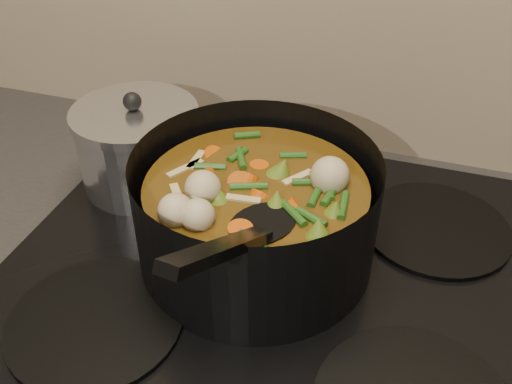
% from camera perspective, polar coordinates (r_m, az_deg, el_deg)
% --- Properties ---
extents(stovetop, '(0.62, 0.54, 0.03)m').
position_cam_1_polar(stovetop, '(0.66, 2.51, -8.52)').
color(stovetop, black).
rests_on(stovetop, counter).
extents(stockpot, '(0.33, 0.40, 0.20)m').
position_cam_1_polar(stockpot, '(0.63, -0.00, -2.21)').
color(stockpot, black).
rests_on(stockpot, stovetop).
extents(saucepan, '(0.16, 0.16, 0.13)m').
position_cam_1_polar(saucepan, '(0.77, -11.65, 4.51)').
color(saucepan, silver).
rests_on(saucepan, stovetop).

